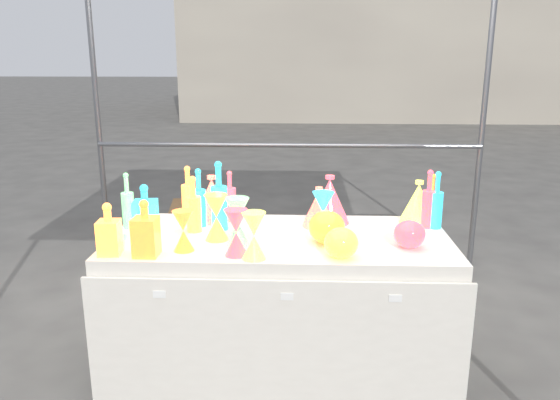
{
  "coord_description": "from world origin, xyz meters",
  "views": [
    {
      "loc": [
        0.11,
        -2.76,
        1.69
      ],
      "look_at": [
        0.0,
        0.0,
        0.95
      ],
      "focal_mm": 35.0,
      "sensor_mm": 36.0,
      "label": 1
    }
  ],
  "objects_px": {
    "hourglass_0": "(183,231)",
    "globe_0": "(341,245)",
    "lampshade_0": "(212,198)",
    "bottle_0": "(188,191)",
    "display_table": "(280,302)",
    "cardboard_box_closed": "(208,229)",
    "decanter_0": "(109,229)"
  },
  "relations": [
    {
      "from": "hourglass_0",
      "to": "globe_0",
      "type": "height_order",
      "value": "hourglass_0"
    },
    {
      "from": "hourglass_0",
      "to": "lampshade_0",
      "type": "distance_m",
      "value": 0.52
    },
    {
      "from": "lampshade_0",
      "to": "hourglass_0",
      "type": "bearing_deg",
      "value": -93.26
    },
    {
      "from": "lampshade_0",
      "to": "bottle_0",
      "type": "bearing_deg",
      "value": 158.76
    },
    {
      "from": "display_table",
      "to": "lampshade_0",
      "type": "distance_m",
      "value": 0.71
    },
    {
      "from": "cardboard_box_closed",
      "to": "bottle_0",
      "type": "xyz_separation_m",
      "value": [
        0.13,
        -1.36,
        0.68
      ]
    },
    {
      "from": "display_table",
      "to": "hourglass_0",
      "type": "height_order",
      "value": "hourglass_0"
    },
    {
      "from": "decanter_0",
      "to": "lampshade_0",
      "type": "relative_size",
      "value": 0.97
    },
    {
      "from": "display_table",
      "to": "hourglass_0",
      "type": "xyz_separation_m",
      "value": [
        -0.47,
        -0.23,
        0.48
      ]
    },
    {
      "from": "hourglass_0",
      "to": "decanter_0",
      "type": "bearing_deg",
      "value": -169.72
    },
    {
      "from": "globe_0",
      "to": "lampshade_0",
      "type": "xyz_separation_m",
      "value": [
        -0.71,
        0.58,
        0.07
      ]
    },
    {
      "from": "decanter_0",
      "to": "lampshade_0",
      "type": "bearing_deg",
      "value": 51.06
    },
    {
      "from": "decanter_0",
      "to": "globe_0",
      "type": "height_order",
      "value": "decanter_0"
    },
    {
      "from": "cardboard_box_closed",
      "to": "globe_0",
      "type": "relative_size",
      "value": 3.74
    },
    {
      "from": "hourglass_0",
      "to": "lampshade_0",
      "type": "xyz_separation_m",
      "value": [
        0.06,
        0.52,
        0.03
      ]
    },
    {
      "from": "cardboard_box_closed",
      "to": "lampshade_0",
      "type": "height_order",
      "value": "lampshade_0"
    },
    {
      "from": "decanter_0",
      "to": "bottle_0",
      "type": "bearing_deg",
      "value": 64.82
    },
    {
      "from": "bottle_0",
      "to": "hourglass_0",
      "type": "bearing_deg",
      "value": -80.89
    },
    {
      "from": "cardboard_box_closed",
      "to": "globe_0",
      "type": "height_order",
      "value": "globe_0"
    },
    {
      "from": "globe_0",
      "to": "display_table",
      "type": "bearing_deg",
      "value": 135.69
    },
    {
      "from": "display_table",
      "to": "decanter_0",
      "type": "xyz_separation_m",
      "value": [
        -0.81,
        -0.29,
        0.5
      ]
    },
    {
      "from": "display_table",
      "to": "decanter_0",
      "type": "distance_m",
      "value": 1.0
    },
    {
      "from": "bottle_0",
      "to": "display_table",
      "type": "bearing_deg",
      "value": -32.7
    },
    {
      "from": "decanter_0",
      "to": "lampshade_0",
      "type": "height_order",
      "value": "lampshade_0"
    },
    {
      "from": "cardboard_box_closed",
      "to": "hourglass_0",
      "type": "distance_m",
      "value": 2.06
    },
    {
      "from": "display_table",
      "to": "hourglass_0",
      "type": "distance_m",
      "value": 0.71
    },
    {
      "from": "bottle_0",
      "to": "decanter_0",
      "type": "xyz_separation_m",
      "value": [
        -0.25,
        -0.65,
        -0.02
      ]
    },
    {
      "from": "decanter_0",
      "to": "lampshade_0",
      "type": "distance_m",
      "value": 0.71
    },
    {
      "from": "cardboard_box_closed",
      "to": "lampshade_0",
      "type": "bearing_deg",
      "value": -86.7
    },
    {
      "from": "cardboard_box_closed",
      "to": "lampshade_0",
      "type": "distance_m",
      "value": 1.6
    },
    {
      "from": "bottle_0",
      "to": "hourglass_0",
      "type": "distance_m",
      "value": 0.6
    },
    {
      "from": "display_table",
      "to": "lampshade_0",
      "type": "xyz_separation_m",
      "value": [
        -0.41,
        0.29,
        0.51
      ]
    }
  ]
}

